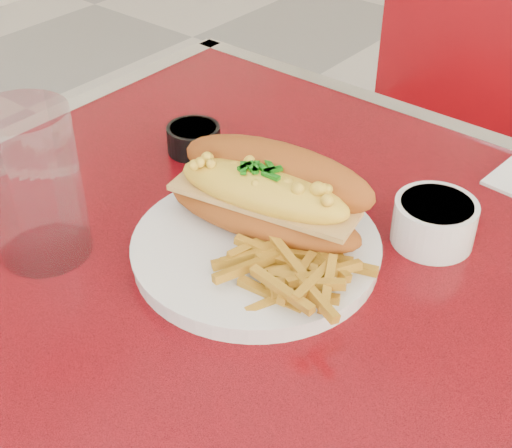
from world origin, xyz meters
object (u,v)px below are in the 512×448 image
Objects in this scene: fork at (309,264)px; gravy_ramekin at (434,221)px; dinner_plate at (256,248)px; sauce_cup_left at (194,138)px; water_tumbler at (34,185)px; mac_hoagie at (268,192)px.

gravy_ramekin is (0.06, 0.13, 0.01)m from fork.
dinner_plate is 0.22m from sauce_cup_left.
fork is at bearing -22.84° from sauce_cup_left.
fork is 0.27m from water_tumbler.
fork is at bearing -30.56° from mac_hoagie.
sauce_cup_left is at bearing 144.46° from mac_hoagie.
dinner_plate is 0.06m from mac_hoagie.
gravy_ramekin is at bearing 47.33° from dinner_plate.
water_tumbler reaches higher than sauce_cup_left.
sauce_cup_left is 0.25m from water_tumbler.
gravy_ramekin is at bearing -28.61° from fork.
dinner_plate is 0.06m from fork.
sauce_cup_left is at bearing 95.03° from water_tumbler.
mac_hoagie reaches higher than sauce_cup_left.
fork is 0.27m from sauce_cup_left.
mac_hoagie is 0.23m from water_tumbler.
fork is 0.81× the size of water_tumbler.
mac_hoagie is at bearing 107.33° from dinner_plate.
fork is 0.14m from gravy_ramekin.
mac_hoagie reaches higher than dinner_plate.
water_tumbler reaches higher than dinner_plate.
sauce_cup_left is at bearing 149.60° from dinner_plate.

